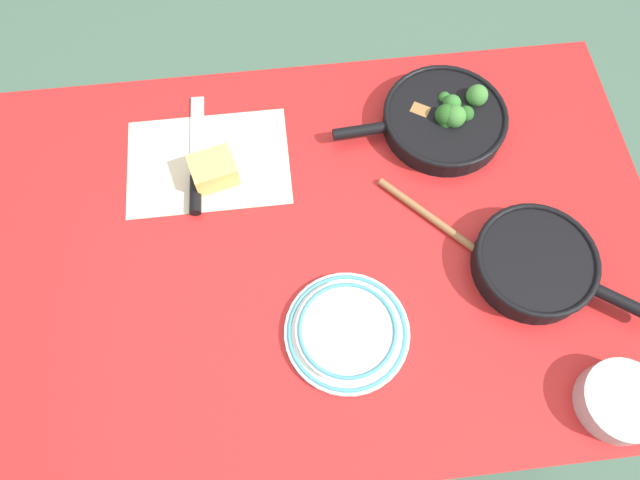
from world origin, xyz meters
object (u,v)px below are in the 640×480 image
at_px(skillet_eggs, 535,264).
at_px(wooden_spoon, 470,245).
at_px(dinner_plate_stack, 347,331).
at_px(grater_knife, 196,170).
at_px(cheese_block, 214,170).
at_px(prep_bowl_steel, 620,401).
at_px(skillet_broccoli, 444,118).

height_order(skillet_eggs, wooden_spoon, skillet_eggs).
relative_size(skillet_eggs, wooden_spoon, 1.10).
bearing_deg(dinner_plate_stack, grater_knife, 125.19).
xyz_separation_m(cheese_block, prep_bowl_steel, (0.67, -0.54, -0.00)).
distance_m(skillet_eggs, grater_knife, 0.70).
distance_m(wooden_spoon, cheese_block, 0.53).
bearing_deg(grater_knife, prep_bowl_steel, -125.92).
distance_m(skillet_eggs, cheese_block, 0.66).
bearing_deg(skillet_eggs, grater_knife, -169.21).
bearing_deg(dinner_plate_stack, skillet_eggs, 13.07).
xyz_separation_m(skillet_eggs, wooden_spoon, (-0.11, 0.06, -0.02)).
bearing_deg(dinner_plate_stack, prep_bowl_steel, -21.62).
relative_size(skillet_broccoli, wooden_spoon, 1.34).
xyz_separation_m(skillet_eggs, cheese_block, (-0.60, 0.27, -0.00)).
height_order(grater_knife, prep_bowl_steel, prep_bowl_steel).
xyz_separation_m(skillet_broccoli, skillet_eggs, (0.10, -0.35, 0.00)).
xyz_separation_m(grater_knife, dinner_plate_stack, (0.27, -0.38, 0.00)).
height_order(skillet_eggs, cheese_block, same).
distance_m(grater_knife, prep_bowl_steel, 0.90).
bearing_deg(prep_bowl_steel, skillet_broccoli, 106.53).
bearing_deg(skillet_broccoli, prep_bowl_steel, 102.76).
distance_m(cheese_block, prep_bowl_steel, 0.86).
bearing_deg(grater_knife, skillet_eggs, -112.70).
xyz_separation_m(skillet_eggs, dinner_plate_stack, (-0.37, -0.09, -0.02)).
bearing_deg(skillet_eggs, dinner_plate_stack, -131.49).
xyz_separation_m(cheese_block, dinner_plate_stack, (0.23, -0.36, -0.01)).
relative_size(grater_knife, dinner_plate_stack, 1.28).
bearing_deg(wooden_spoon, skillet_broccoli, 136.12).
xyz_separation_m(skillet_broccoli, cheese_block, (-0.49, -0.07, -0.00)).
xyz_separation_m(skillet_eggs, prep_bowl_steel, (0.08, -0.26, -0.00)).
bearing_deg(grater_knife, dinner_plate_stack, -142.85).
relative_size(cheese_block, prep_bowl_steel, 0.73).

